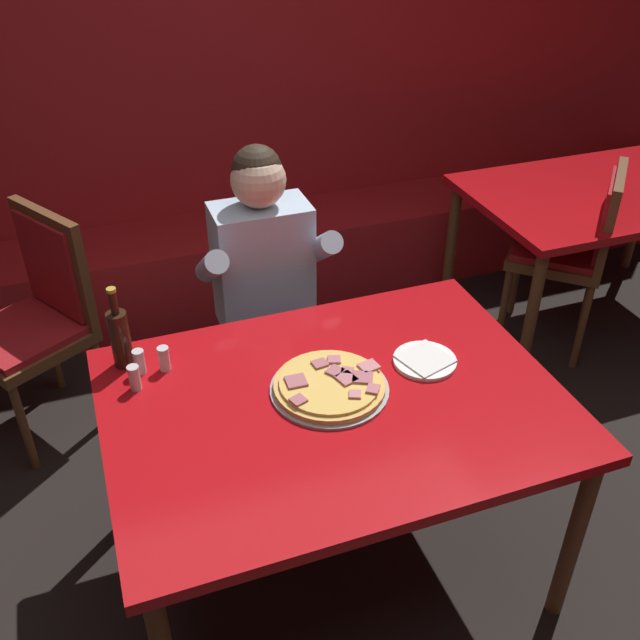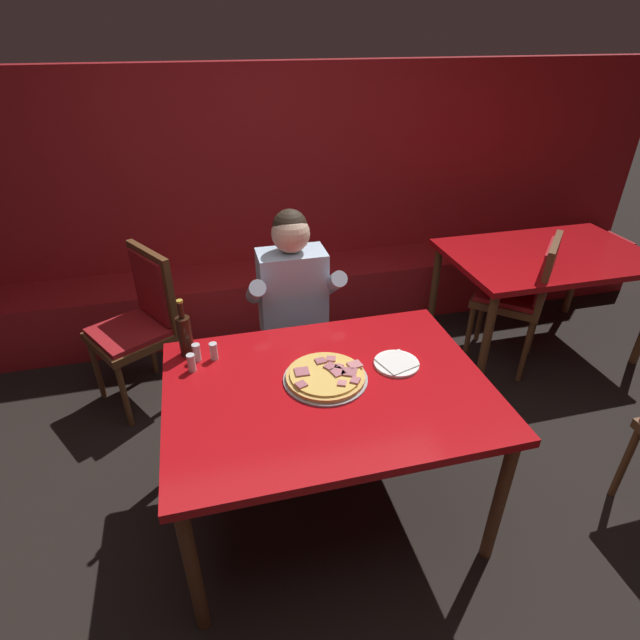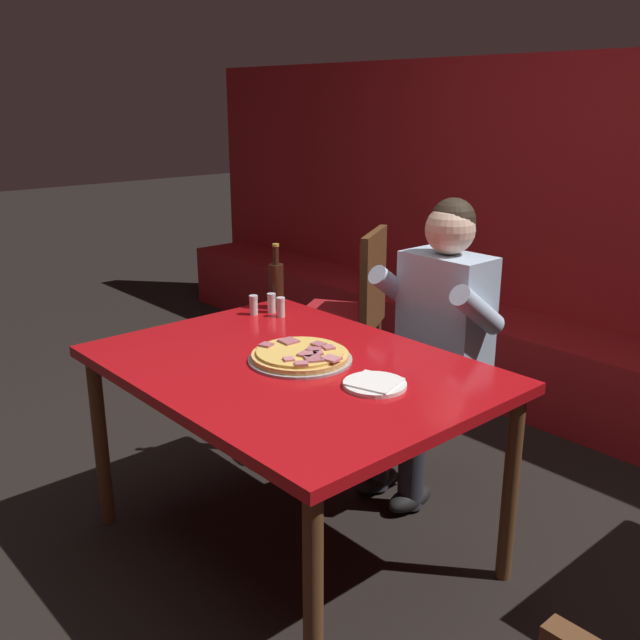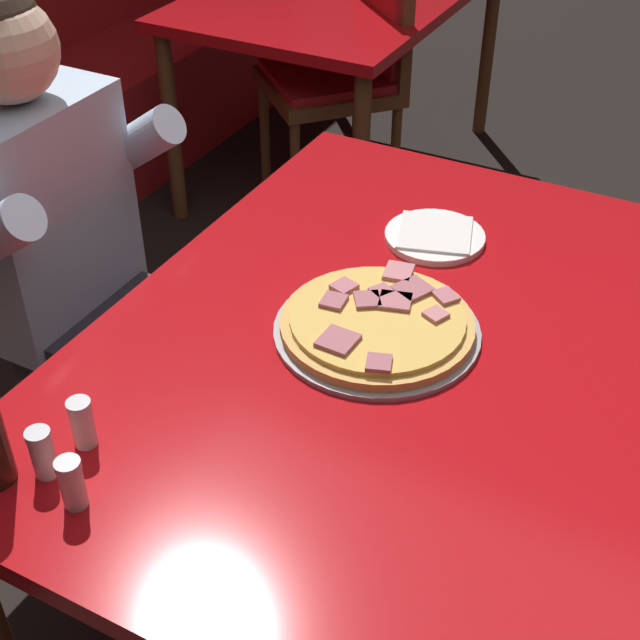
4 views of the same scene
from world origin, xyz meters
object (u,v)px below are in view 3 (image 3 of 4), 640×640
object	(u,v)px
shaker_red_pepper_flakes	(281,308)
shaker_parmesan	(254,306)
plate_white_paper	(375,384)
dining_chair_by_booth	(352,304)
pizza	(301,356)
shaker_oregano	(271,304)
main_dining_table	(291,382)
diner_seated_blue_shirt	(432,334)
beer_bottle	(276,284)

from	to	relation	value
shaker_red_pepper_flakes	shaker_parmesan	bearing A→B (deg)	-146.82
plate_white_paper	dining_chair_by_booth	xyz separation A→B (m)	(-1.23, 1.09, -0.20)
pizza	shaker_oregano	distance (m)	0.62
main_dining_table	dining_chair_by_booth	xyz separation A→B (m)	(-0.88, 1.15, -0.12)
main_dining_table	plate_white_paper	xyz separation A→B (m)	(0.35, 0.07, 0.08)
diner_seated_blue_shirt	dining_chair_by_booth	xyz separation A→B (m)	(-0.89, 0.39, -0.14)
pizza	plate_white_paper	world-z (taller)	pizza
pizza	beer_bottle	size ratio (longest dim) A/B	1.29
main_dining_table	shaker_red_pepper_flakes	distance (m)	0.58
diner_seated_blue_shirt	dining_chair_by_booth	bearing A→B (deg)	156.26
shaker_oregano	shaker_red_pepper_flakes	bearing A→B (deg)	-7.48
shaker_parmesan	beer_bottle	bearing A→B (deg)	96.94
dining_chair_by_booth	shaker_parmesan	bearing A→B (deg)	-70.97
shaker_red_pepper_flakes	shaker_oregano	bearing A→B (deg)	172.52
plate_white_paper	shaker_red_pepper_flakes	size ratio (longest dim) A/B	2.44
shaker_red_pepper_flakes	beer_bottle	bearing A→B (deg)	148.85
plate_white_paper	dining_chair_by_booth	size ratio (longest dim) A/B	0.21
plate_white_paper	beer_bottle	xyz separation A→B (m)	(-0.93, 0.33, 0.10)
pizza	diner_seated_blue_shirt	size ratio (longest dim) A/B	0.29
main_dining_table	plate_white_paper	world-z (taller)	plate_white_paper
main_dining_table	shaker_parmesan	size ratio (longest dim) A/B	16.33
main_dining_table	shaker_parmesan	world-z (taller)	shaker_parmesan
plate_white_paper	beer_bottle	distance (m)	0.99
shaker_parmesan	diner_seated_blue_shirt	size ratio (longest dim) A/B	0.07
shaker_oregano	shaker_parmesan	xyz separation A→B (m)	(-0.03, -0.08, 0.00)
shaker_red_pepper_flakes	dining_chair_by_booth	size ratio (longest dim) A/B	0.09
pizza	main_dining_table	bearing A→B (deg)	-96.28
shaker_red_pepper_flakes	diner_seated_blue_shirt	world-z (taller)	diner_seated_blue_shirt
shaker_oregano	dining_chair_by_booth	world-z (taller)	dining_chair_by_booth
plate_white_paper	shaker_oregano	world-z (taller)	shaker_oregano
diner_seated_blue_shirt	shaker_red_pepper_flakes	bearing A→B (deg)	-137.68
shaker_red_pepper_flakes	diner_seated_blue_shirt	distance (m)	0.66
plate_white_paper	beer_bottle	size ratio (longest dim) A/B	0.72
pizza	diner_seated_blue_shirt	distance (m)	0.72
main_dining_table	shaker_red_pepper_flakes	size ratio (longest dim) A/B	16.33
pizza	beer_bottle	world-z (taller)	beer_bottle
shaker_oregano	diner_seated_blue_shirt	size ratio (longest dim) A/B	0.07
beer_bottle	main_dining_table	bearing A→B (deg)	-34.11
shaker_red_pepper_flakes	plate_white_paper	bearing A→B (deg)	-17.42
beer_bottle	shaker_parmesan	size ratio (longest dim) A/B	3.40
shaker_oregano	shaker_parmesan	bearing A→B (deg)	-108.41
beer_bottle	shaker_red_pepper_flakes	world-z (taller)	beer_bottle
main_dining_table	shaker_oregano	bearing A→B (deg)	148.39
shaker_oregano	plate_white_paper	bearing A→B (deg)	-16.59
beer_bottle	shaker_red_pepper_flakes	xyz separation A→B (m)	(0.12, -0.07, -0.07)
plate_white_paper	dining_chair_by_booth	distance (m)	1.65
shaker_red_pepper_flakes	dining_chair_by_booth	bearing A→B (deg)	116.48
pizza	beer_bottle	xyz separation A→B (m)	(-0.59, 0.36, 0.09)
shaker_parmesan	dining_chair_by_booth	world-z (taller)	dining_chair_by_booth
pizza	shaker_oregano	world-z (taller)	shaker_oregano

